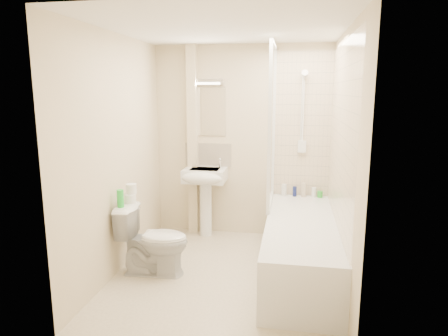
# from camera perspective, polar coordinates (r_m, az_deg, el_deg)

# --- Properties ---
(floor) EXTENTS (2.50, 2.50, 0.00)m
(floor) POSITION_cam_1_polar(r_m,az_deg,el_deg) (4.21, 0.13, -14.98)
(floor) COLOR beige
(floor) RESTS_ON ground
(wall_back) EXTENTS (2.20, 0.02, 2.40)m
(wall_back) POSITION_cam_1_polar(r_m,az_deg,el_deg) (5.06, 2.54, 3.69)
(wall_back) COLOR beige
(wall_back) RESTS_ON ground
(wall_left) EXTENTS (0.02, 2.50, 2.40)m
(wall_left) POSITION_cam_1_polar(r_m,az_deg,el_deg) (4.16, -14.96, 1.74)
(wall_left) COLOR beige
(wall_left) RESTS_ON ground
(wall_right) EXTENTS (0.02, 2.50, 2.40)m
(wall_right) POSITION_cam_1_polar(r_m,az_deg,el_deg) (3.81, 16.67, 0.82)
(wall_right) COLOR beige
(wall_right) RESTS_ON ground
(ceiling) EXTENTS (2.20, 2.50, 0.02)m
(ceiling) POSITION_cam_1_polar(r_m,az_deg,el_deg) (3.82, 0.15, 19.38)
(ceiling) COLOR white
(ceiling) RESTS_ON wall_back
(tile_back) EXTENTS (0.70, 0.01, 1.75)m
(tile_back) POSITION_cam_1_polar(r_m,az_deg,el_deg) (4.98, 11.17, 5.98)
(tile_back) COLOR beige
(tile_back) RESTS_ON wall_back
(tile_right) EXTENTS (0.01, 2.10, 1.75)m
(tile_right) POSITION_cam_1_polar(r_m,az_deg,el_deg) (3.96, 16.37, 4.50)
(tile_right) COLOR beige
(tile_right) RESTS_ON wall_right
(pipe_boxing) EXTENTS (0.12, 0.12, 2.40)m
(pipe_boxing) POSITION_cam_1_polar(r_m,az_deg,el_deg) (5.12, -4.47, 3.75)
(pipe_boxing) COLOR beige
(pipe_boxing) RESTS_ON ground
(splashback) EXTENTS (0.60, 0.02, 0.30)m
(splashback) POSITION_cam_1_polar(r_m,az_deg,el_deg) (5.15, -2.28, 1.90)
(splashback) COLOR beige
(splashback) RESTS_ON wall_back
(mirror) EXTENTS (0.46, 0.01, 0.60)m
(mirror) POSITION_cam_1_polar(r_m,az_deg,el_deg) (5.09, -2.34, 8.03)
(mirror) COLOR white
(mirror) RESTS_ON wall_back
(strip_light) EXTENTS (0.42, 0.07, 0.07)m
(strip_light) POSITION_cam_1_polar(r_m,az_deg,el_deg) (5.06, -2.43, 12.20)
(strip_light) COLOR silver
(strip_light) RESTS_ON wall_back
(bathtub) EXTENTS (0.70, 2.10, 0.55)m
(bathtub) POSITION_cam_1_polar(r_m,az_deg,el_deg) (4.21, 10.87, -10.87)
(bathtub) COLOR white
(bathtub) RESTS_ON ground
(shower_screen) EXTENTS (0.04, 0.92, 1.80)m
(shower_screen) POSITION_cam_1_polar(r_m,az_deg,el_deg) (4.55, 6.86, 5.97)
(shower_screen) COLOR white
(shower_screen) RESTS_ON bathtub
(shower_fixture) EXTENTS (0.10, 0.16, 0.99)m
(shower_fixture) POSITION_cam_1_polar(r_m,az_deg,el_deg) (4.93, 11.21, 7.34)
(shower_fixture) COLOR white
(shower_fixture) RESTS_ON wall_back
(pedestal_sink) EXTENTS (0.52, 0.48, 1.01)m
(pedestal_sink) POSITION_cam_1_polar(r_m,az_deg,el_deg) (4.99, -2.80, -2.18)
(pedestal_sink) COLOR white
(pedestal_sink) RESTS_ON ground
(bottle_white_a) EXTENTS (0.06, 0.06, 0.15)m
(bottle_white_a) POSITION_cam_1_polar(r_m,az_deg,el_deg) (5.04, 8.57, -3.13)
(bottle_white_a) COLOR silver
(bottle_white_a) RESTS_ON bathtub
(bottle_blue) EXTENTS (0.05, 0.05, 0.12)m
(bottle_blue) POSITION_cam_1_polar(r_m,az_deg,el_deg) (5.04, 10.06, -3.31)
(bottle_blue) COLOR navy
(bottle_blue) RESTS_ON bathtub
(bottle_cream) EXTENTS (0.06, 0.06, 0.17)m
(bottle_cream) POSITION_cam_1_polar(r_m,az_deg,el_deg) (5.04, 11.31, -3.07)
(bottle_cream) COLOR #C5B598
(bottle_cream) RESTS_ON bathtub
(bottle_white_b) EXTENTS (0.05, 0.05, 0.12)m
(bottle_white_b) POSITION_cam_1_polar(r_m,az_deg,el_deg) (5.05, 12.71, -3.41)
(bottle_white_b) COLOR white
(bottle_white_b) RESTS_ON bathtub
(bottle_green) EXTENTS (0.06, 0.06, 0.08)m
(bottle_green) POSITION_cam_1_polar(r_m,az_deg,el_deg) (5.06, 13.55, -3.67)
(bottle_green) COLOR green
(bottle_green) RESTS_ON bathtub
(toilet) EXTENTS (0.46, 0.73, 0.71)m
(toilet) POSITION_cam_1_polar(r_m,az_deg,el_deg) (4.17, -10.03, -10.07)
(toilet) COLOR white
(toilet) RESTS_ON ground
(toilet_roll_lower) EXTENTS (0.12, 0.12, 0.09)m
(toilet_roll_lower) POSITION_cam_1_polar(r_m,az_deg,el_deg) (4.20, -13.25, -4.26)
(toilet_roll_lower) COLOR white
(toilet_roll_lower) RESTS_ON toilet
(toilet_roll_upper) EXTENTS (0.10, 0.10, 0.10)m
(toilet_roll_upper) POSITION_cam_1_polar(r_m,az_deg,el_deg) (4.19, -13.10, -2.91)
(toilet_roll_upper) COLOR white
(toilet_roll_upper) RESTS_ON toilet_roll_lower
(green_bottle) EXTENTS (0.07, 0.07, 0.18)m
(green_bottle) POSITION_cam_1_polar(r_m,az_deg,el_deg) (4.05, -14.58, -4.25)
(green_bottle) COLOR green
(green_bottle) RESTS_ON toilet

